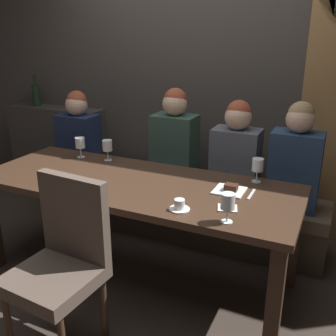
% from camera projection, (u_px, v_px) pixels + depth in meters
% --- Properties ---
extents(ground, '(9.00, 9.00, 0.00)m').
position_uv_depth(ground, '(138.00, 274.00, 2.87)').
color(ground, '#382D26').
extents(back_wall_tiled, '(6.00, 0.12, 3.00)m').
position_uv_depth(back_wall_tiled, '(200.00, 55.00, 3.41)').
color(back_wall_tiled, '#423D38').
rests_on(back_wall_tiled, ground).
extents(back_counter, '(1.10, 0.28, 0.95)m').
position_uv_depth(back_counter, '(59.00, 150.00, 4.21)').
color(back_counter, '#38342F').
rests_on(back_counter, ground).
extents(dining_table, '(2.20, 0.84, 0.74)m').
position_uv_depth(dining_table, '(135.00, 193.00, 2.65)').
color(dining_table, '#342217').
rests_on(dining_table, ground).
extents(banquette_bench, '(2.50, 0.44, 0.45)m').
position_uv_depth(banquette_bench, '(176.00, 209.00, 3.39)').
color(banquette_bench, '#40352A').
rests_on(banquette_bench, ground).
extents(chair_near_side, '(0.47, 0.47, 0.98)m').
position_uv_depth(chair_near_side, '(63.00, 255.00, 2.08)').
color(chair_near_side, '#3D281C').
rests_on(chair_near_side, ground).
extents(diner_redhead, '(0.36, 0.24, 0.75)m').
position_uv_depth(diner_redhead, '(79.00, 134.00, 3.57)').
color(diner_redhead, '#192342').
rests_on(diner_redhead, banquette_bench).
extents(diner_bearded, '(0.36, 0.24, 0.83)m').
position_uv_depth(diner_bearded, '(175.00, 141.00, 3.20)').
color(diner_bearded, '#2D473D').
rests_on(diner_bearded, banquette_bench).
extents(diner_far_end, '(0.36, 0.24, 0.77)m').
position_uv_depth(diner_far_end, '(236.00, 153.00, 2.97)').
color(diner_far_end, '#4C515B').
rests_on(diner_far_end, banquette_bench).
extents(diner_near_end, '(0.36, 0.24, 0.79)m').
position_uv_depth(diner_near_end, '(296.00, 159.00, 2.80)').
color(diner_near_end, navy).
rests_on(diner_near_end, banquette_bench).
extents(wine_bottle_dark_red, '(0.08, 0.08, 0.33)m').
position_uv_depth(wine_bottle_dark_red, '(36.00, 95.00, 4.07)').
color(wine_bottle_dark_red, black).
rests_on(wine_bottle_dark_red, back_counter).
extents(wine_glass_near_right, '(0.08, 0.08, 0.16)m').
position_uv_depth(wine_glass_near_right, '(228.00, 202.00, 2.02)').
color(wine_glass_near_right, silver).
rests_on(wine_glass_near_right, dining_table).
extents(wine_glass_far_left, '(0.08, 0.08, 0.16)m').
position_uv_depth(wine_glass_far_left, '(80.00, 144.00, 3.08)').
color(wine_glass_far_left, silver).
rests_on(wine_glass_far_left, dining_table).
extents(wine_glass_center_back, '(0.08, 0.08, 0.16)m').
position_uv_depth(wine_glass_center_back, '(107.00, 147.00, 3.01)').
color(wine_glass_center_back, silver).
rests_on(wine_glass_center_back, dining_table).
extents(wine_glass_end_left, '(0.08, 0.08, 0.16)m').
position_uv_depth(wine_glass_end_left, '(258.00, 165.00, 2.57)').
color(wine_glass_end_left, silver).
rests_on(wine_glass_end_left, dining_table).
extents(espresso_cup, '(0.12, 0.12, 0.06)m').
position_uv_depth(espresso_cup, '(179.00, 206.00, 2.19)').
color(espresso_cup, white).
rests_on(espresso_cup, dining_table).
extents(dessert_plate, '(0.19, 0.19, 0.05)m').
position_uv_depth(dessert_plate, '(230.00, 189.00, 2.44)').
color(dessert_plate, white).
rests_on(dessert_plate, dining_table).
extents(fork_on_table, '(0.02, 0.17, 0.01)m').
position_uv_depth(fork_on_table, '(251.00, 194.00, 2.40)').
color(fork_on_table, silver).
rests_on(fork_on_table, dining_table).
extents(folded_napkin, '(0.13, 0.13, 0.01)m').
position_uv_depth(folded_napkin, '(227.00, 208.00, 2.21)').
color(folded_napkin, silver).
rests_on(folded_napkin, dining_table).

